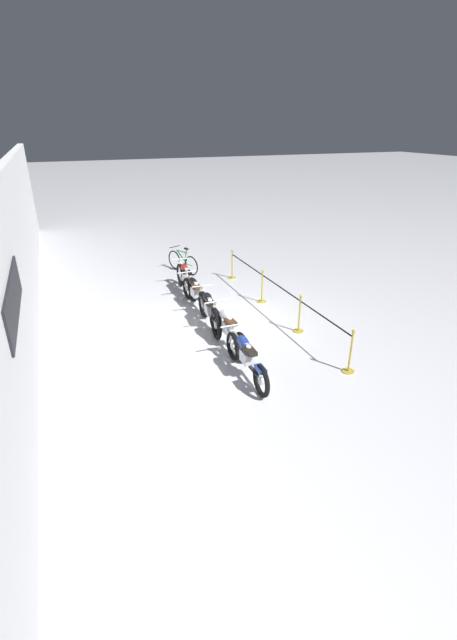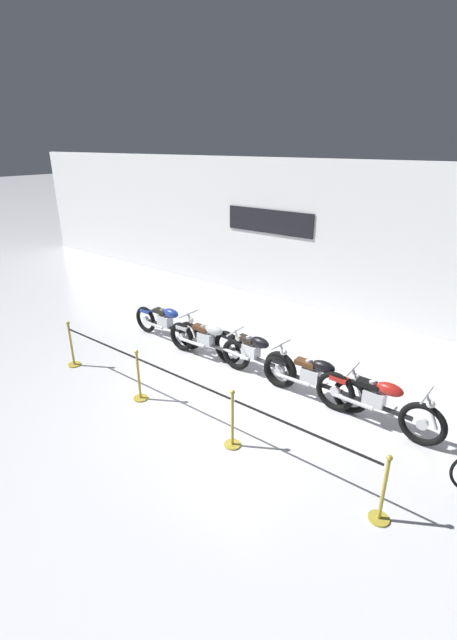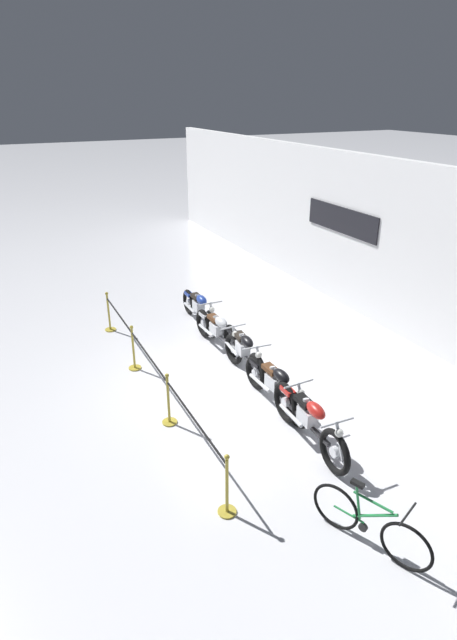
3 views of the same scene
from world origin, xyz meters
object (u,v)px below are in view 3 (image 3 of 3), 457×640
at_px(motorcycle_blue_0, 199,308).
at_px(stanchion_far_left, 132,341).
at_px(motorcycle_red_4, 309,421).
at_px(stanchion_mid_left, 134,354).
at_px(stanchion_mid_right, 169,406).
at_px(motorcycle_black_3, 276,385).
at_px(stanchion_far_right, 227,493).
at_px(bicycle, 369,524).
at_px(motorcycle_silver_1, 218,332).
at_px(motorcycle_black_2, 244,352).

bearing_deg(motorcycle_blue_0, stanchion_far_left, -56.04).
height_order(motorcycle_red_4, stanchion_mid_left, stanchion_mid_left).
relative_size(motorcycle_blue_0, motorcycle_red_4, 0.98).
relative_size(motorcycle_red_4, stanchion_mid_right, 2.20).
relative_size(motorcycle_black_3, stanchion_mid_left, 2.08).
bearing_deg(stanchion_far_right, motorcycle_blue_0, 160.31).
xyz_separation_m(motorcycle_black_3, bicycle, (3.41, -0.61, -0.08)).
xyz_separation_m(stanchion_mid_right, stanchion_far_right, (2.43, 0.00, 0.00)).
height_order(motorcycle_silver_1, motorcycle_black_2, motorcycle_black_2).
relative_size(motorcycle_red_4, stanchion_far_left, 0.33).
bearing_deg(motorcycle_black_2, motorcycle_silver_1, -177.18).
bearing_deg(motorcycle_black_3, motorcycle_black_2, 177.30).
height_order(bicycle, stanchion_mid_left, stanchion_mid_left).
bearing_deg(stanchion_mid_left, motorcycle_blue_0, 124.07).
bearing_deg(stanchion_mid_left, stanchion_far_right, 0.00).
bearing_deg(stanchion_far_right, motorcycle_red_4, 112.14).
bearing_deg(motorcycle_black_2, stanchion_mid_left, -118.97).
relative_size(motorcycle_blue_0, motorcycle_black_2, 1.02).
relative_size(motorcycle_silver_1, stanchion_mid_left, 2.16).
xyz_separation_m(motorcycle_silver_1, stanchion_mid_right, (2.27, -2.06, -0.10)).
relative_size(motorcycle_silver_1, stanchion_far_left, 0.33).
bearing_deg(motorcycle_silver_1, stanchion_mid_right, -42.20).
bearing_deg(stanchion_far_right, stanchion_mid_right, 180.00).
xyz_separation_m(bicycle, stanchion_mid_right, (-3.79, -1.44, -0.02)).
relative_size(motorcycle_black_3, stanchion_far_right, 2.08).
bearing_deg(motorcycle_black_2, stanchion_far_right, -31.08).
height_order(motorcycle_silver_1, stanchion_far_right, stanchion_far_right).
distance_m(motorcycle_blue_0, bicycle, 7.57).
relative_size(motorcycle_blue_0, stanchion_far_right, 2.16).
height_order(motorcycle_black_3, stanchion_mid_left, stanchion_mid_left).
bearing_deg(motorcycle_silver_1, bicycle, -5.82).
distance_m(motorcycle_black_2, stanchion_far_left, 2.43).
xyz_separation_m(motorcycle_blue_0, motorcycle_black_2, (2.67, -0.09, 0.02)).
bearing_deg(stanchion_far_right, motorcycle_black_2, 148.92).
relative_size(motorcycle_silver_1, motorcycle_black_3, 1.04).
distance_m(motorcycle_black_2, stanchion_mid_right, 2.37).
distance_m(stanchion_far_left, stanchion_mid_right, 2.28).
bearing_deg(motorcycle_blue_0, motorcycle_silver_1, -5.95).
relative_size(bicycle, stanchion_far_left, 0.23).
height_order(motorcycle_blue_0, motorcycle_silver_1, motorcycle_silver_1).
xyz_separation_m(bicycle, stanchion_far_left, (-6.04, -1.44, 0.31)).
bearing_deg(motorcycle_black_3, motorcycle_silver_1, 179.79).
xyz_separation_m(motorcycle_blue_0, stanchion_mid_right, (3.74, -2.21, -0.11)).
bearing_deg(motorcycle_black_2, motorcycle_blue_0, 177.97).
bearing_deg(bicycle, stanchion_mid_right, -159.23).
distance_m(motorcycle_black_2, stanchion_mid_left, 2.42).
distance_m(motorcycle_black_3, motorcycle_red_4, 1.26).
relative_size(bicycle, stanchion_far_right, 1.53).
distance_m(motorcycle_blue_0, stanchion_far_right, 6.56).
bearing_deg(motorcycle_black_3, stanchion_mid_left, -142.09).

